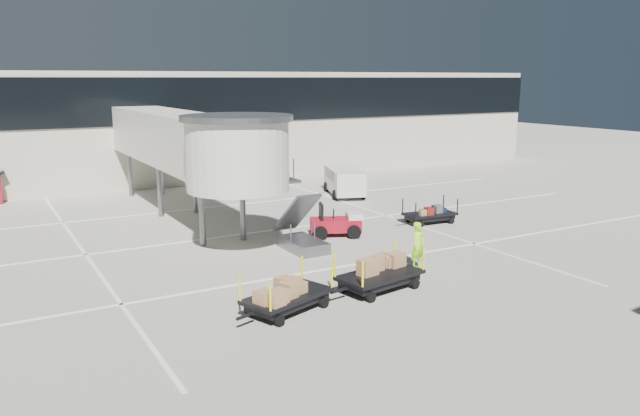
% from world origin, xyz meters
% --- Properties ---
extents(ground, '(140.00, 140.00, 0.00)m').
position_xyz_m(ground, '(0.00, 0.00, 0.00)').
color(ground, '#BBB6A7').
rests_on(ground, ground).
extents(lane_markings, '(40.00, 30.00, 0.02)m').
position_xyz_m(lane_markings, '(-0.67, 9.33, 0.01)').
color(lane_markings, white).
rests_on(lane_markings, ground).
extents(terminal, '(64.00, 12.11, 15.20)m').
position_xyz_m(terminal, '(-0.35, 29.94, 4.11)').
color(terminal, beige).
rests_on(terminal, ground).
extents(jet_bridge, '(5.70, 20.40, 6.03)m').
position_xyz_m(jet_bridge, '(-3.97, 12.26, 4.28)').
color(jet_bridge, beige).
rests_on(jet_bridge, ground).
extents(baggage_tug, '(2.73, 2.32, 1.62)m').
position_xyz_m(baggage_tug, '(1.27, 6.47, 0.59)').
color(baggage_tug, maroon).
rests_on(baggage_tug, ground).
extents(suitcase_cart, '(3.41, 1.58, 1.32)m').
position_xyz_m(suitcase_cart, '(6.89, 6.34, 0.45)').
color(suitcase_cart, black).
rests_on(suitcase_cart, ground).
extents(box_cart_near, '(4.00, 2.11, 1.54)m').
position_xyz_m(box_cart_near, '(-1.46, -1.13, 0.59)').
color(box_cart_near, black).
rests_on(box_cart_near, ground).
extents(box_cart_far, '(3.78, 2.43, 1.46)m').
position_xyz_m(box_cart_far, '(-5.25, -1.40, 0.59)').
color(box_cart_far, black).
rests_on(box_cart_far, ground).
extents(ground_worker, '(0.80, 0.65, 1.91)m').
position_xyz_m(ground_worker, '(1.36, 0.31, 0.96)').
color(ground_worker, '#9CF419').
rests_on(ground_worker, ground).
extents(minivan, '(3.33, 4.99, 1.76)m').
position_xyz_m(minivan, '(7.27, 15.54, 1.05)').
color(minivan, silver).
rests_on(minivan, ground).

